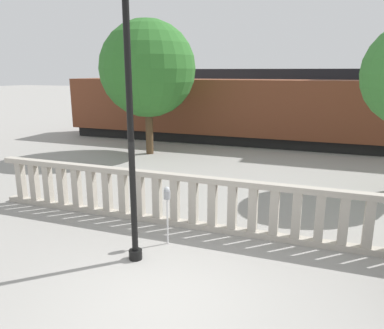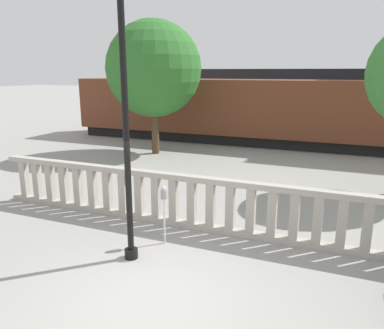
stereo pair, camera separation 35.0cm
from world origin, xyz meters
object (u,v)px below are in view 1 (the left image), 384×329
object	(u,v)px
train_near	(268,111)
train_far	(328,97)
parking_meter	(167,199)
tree_left	(148,69)
lamppost	(127,48)

from	to	relation	value
train_near	train_far	distance (m)	8.63
parking_meter	train_far	distance (m)	21.10
train_near	tree_left	xyz separation A→B (m)	(-4.83, -4.22, 2.13)
parking_meter	tree_left	bearing A→B (deg)	118.87
parking_meter	tree_left	xyz separation A→B (m)	(-4.70, 8.52, 2.85)
tree_left	train_near	bearing A→B (deg)	41.11
lamppost	train_near	size ratio (longest dim) A/B	0.29
tree_left	train_far	bearing A→B (deg)	57.97
parking_meter	train_far	world-z (taller)	train_far
lamppost	parking_meter	bearing A→B (deg)	68.83
parking_meter	train_near	bearing A→B (deg)	89.38
lamppost	train_far	size ratio (longest dim) A/B	0.27
lamppost	tree_left	bearing A→B (deg)	114.83
train_near	tree_left	size ratio (longest dim) A/B	3.66
train_near	train_far	xyz separation A→B (m)	(2.89, 8.13, 0.29)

